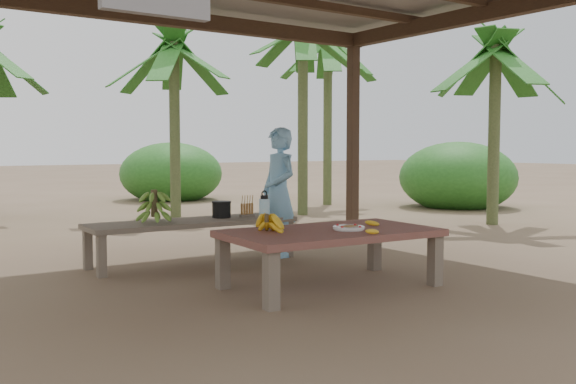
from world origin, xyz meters
TOP-DOWN VIEW (x-y plane):
  - ground at (0.00, 0.00)m, footprint 80.00×80.00m
  - work_table at (0.26, -0.41)m, footprint 1.86×1.11m
  - bench at (-0.19, 1.31)m, footprint 2.22×0.66m
  - ripe_banana_bunch at (-0.28, -0.25)m, footprint 0.32×0.29m
  - plate at (0.38, -0.52)m, footprint 0.27×0.27m
  - loose_banana_front at (0.36, -0.84)m, footprint 0.18×0.06m
  - loose_banana_side at (0.75, -0.40)m, footprint 0.11×0.13m
  - water_flask at (-0.17, -0.04)m, footprint 0.09×0.09m
  - green_banana_stalk at (-0.62, 1.32)m, footprint 0.31×0.31m
  - cooking_pot at (0.16, 1.35)m, footprint 0.20×0.20m
  - skewer_rack at (0.42, 1.24)m, footprint 0.18×0.09m
  - woman at (0.77, 1.15)m, footprint 0.35×0.53m
  - banana_plant_ne at (3.54, 4.55)m, footprint 1.80×1.80m
  - banana_plant_n at (1.51, 5.48)m, footprint 1.80×1.80m
  - banana_plant_e at (5.15, 1.71)m, footprint 1.80×1.80m
  - banana_plant_far at (5.14, 5.89)m, footprint 1.80×1.80m

SIDE VIEW (x-z plane):
  - ground at x=0.00m, z-range 0.00..0.00m
  - bench at x=-0.19m, z-range 0.17..0.62m
  - work_table at x=0.26m, z-range 0.18..0.68m
  - plate at x=0.38m, z-range 0.50..0.54m
  - loose_banana_front at x=0.36m, z-range 0.50..0.54m
  - loose_banana_side at x=0.75m, z-range 0.50..0.54m
  - cooking_pot at x=0.16m, z-range 0.45..0.62m
  - skewer_rack at x=0.42m, z-range 0.45..0.69m
  - ripe_banana_bunch at x=-0.28m, z-range 0.50..0.67m
  - green_banana_stalk at x=-0.62m, z-range 0.45..0.80m
  - water_flask at x=-0.17m, z-range 0.47..0.81m
  - woman at x=0.77m, z-range 0.00..1.42m
  - banana_plant_e at x=5.15m, z-range 1.00..3.98m
  - banana_plant_n at x=1.51m, z-range 1.11..4.30m
  - banana_plant_ne at x=3.54m, z-range 1.28..4.85m
  - banana_plant_far at x=5.14m, z-range 1.33..5.00m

